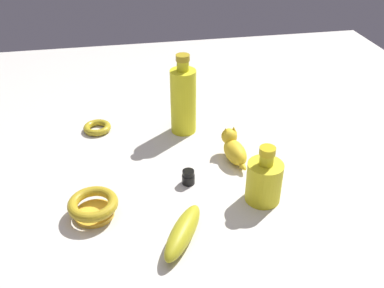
{
  "coord_description": "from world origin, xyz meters",
  "views": [
    {
      "loc": [
        0.17,
        0.91,
        0.68
      ],
      "look_at": [
        0.0,
        0.0,
        0.08
      ],
      "focal_mm": 40.06,
      "sensor_mm": 36.0,
      "label": 1
    }
  ],
  "objects_px": {
    "bowl": "(93,206)",
    "cat_figurine": "(234,148)",
    "bottle_tall": "(183,100)",
    "banana": "(183,232)",
    "bangle": "(97,128)",
    "bottle_short": "(264,180)",
    "nail_polish_jar": "(188,177)"
  },
  "relations": [
    {
      "from": "cat_figurine",
      "to": "banana",
      "type": "height_order",
      "value": "cat_figurine"
    },
    {
      "from": "bowl",
      "to": "bangle",
      "type": "bearing_deg",
      "value": -90.95
    },
    {
      "from": "cat_figurine",
      "to": "banana",
      "type": "relative_size",
      "value": 0.77
    },
    {
      "from": "bangle",
      "to": "bowl",
      "type": "xyz_separation_m",
      "value": [
        0.01,
        0.39,
        0.02
      ]
    },
    {
      "from": "bottle_short",
      "to": "banana",
      "type": "xyz_separation_m",
      "value": [
        0.21,
        0.1,
        -0.03
      ]
    },
    {
      "from": "bowl",
      "to": "bottle_tall",
      "type": "distance_m",
      "value": 0.44
    },
    {
      "from": "nail_polish_jar",
      "to": "bangle",
      "type": "bearing_deg",
      "value": -53.21
    },
    {
      "from": "bottle_tall",
      "to": "banana",
      "type": "xyz_separation_m",
      "value": [
        0.08,
        0.46,
        -0.08
      ]
    },
    {
      "from": "cat_figurine",
      "to": "bottle_tall",
      "type": "xyz_separation_m",
      "value": [
        0.11,
        -0.18,
        0.07
      ]
    },
    {
      "from": "nail_polish_jar",
      "to": "bowl",
      "type": "bearing_deg",
      "value": 18.49
    },
    {
      "from": "bottle_tall",
      "to": "banana",
      "type": "relative_size",
      "value": 1.39
    },
    {
      "from": "bangle",
      "to": "bowl",
      "type": "relative_size",
      "value": 0.72
    },
    {
      "from": "bowl",
      "to": "nail_polish_jar",
      "type": "height_order",
      "value": "bowl"
    },
    {
      "from": "bowl",
      "to": "bottle_tall",
      "type": "height_order",
      "value": "bottle_tall"
    },
    {
      "from": "bottle_tall",
      "to": "bangle",
      "type": "bearing_deg",
      "value": -10.22
    },
    {
      "from": "nail_polish_jar",
      "to": "bottle_short",
      "type": "height_order",
      "value": "bottle_short"
    },
    {
      "from": "cat_figurine",
      "to": "banana",
      "type": "xyz_separation_m",
      "value": [
        0.19,
        0.28,
        -0.01
      ]
    },
    {
      "from": "banana",
      "to": "bangle",
      "type": "bearing_deg",
      "value": 50.43
    },
    {
      "from": "bottle_short",
      "to": "banana",
      "type": "bearing_deg",
      "value": 25.23
    },
    {
      "from": "cat_figurine",
      "to": "bottle_tall",
      "type": "bearing_deg",
      "value": -58.05
    },
    {
      "from": "bowl",
      "to": "nail_polish_jar",
      "type": "xyz_separation_m",
      "value": [
        -0.24,
        -0.08,
        -0.01
      ]
    },
    {
      "from": "banana",
      "to": "cat_figurine",
      "type": "bearing_deg",
      "value": -3.68
    },
    {
      "from": "bangle",
      "to": "banana",
      "type": "bearing_deg",
      "value": 110.07
    },
    {
      "from": "nail_polish_jar",
      "to": "bottle_short",
      "type": "bearing_deg",
      "value": 150.5
    },
    {
      "from": "bangle",
      "to": "bottle_tall",
      "type": "relative_size",
      "value": 0.34
    },
    {
      "from": "bangle",
      "to": "banana",
      "type": "relative_size",
      "value": 0.48
    },
    {
      "from": "bangle",
      "to": "bottle_tall",
      "type": "height_order",
      "value": "bottle_tall"
    },
    {
      "from": "bangle",
      "to": "bottle_tall",
      "type": "distance_m",
      "value": 0.28
    },
    {
      "from": "bowl",
      "to": "cat_figurine",
      "type": "bearing_deg",
      "value": -156.7
    },
    {
      "from": "nail_polish_jar",
      "to": "bottle_tall",
      "type": "height_order",
      "value": "bottle_tall"
    },
    {
      "from": "bottle_short",
      "to": "bottle_tall",
      "type": "bearing_deg",
      "value": -69.12
    },
    {
      "from": "bowl",
      "to": "bottle_short",
      "type": "height_order",
      "value": "bottle_short"
    }
  ]
}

